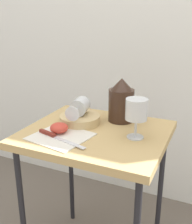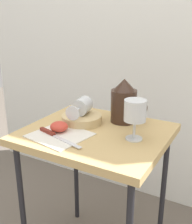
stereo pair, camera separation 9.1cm
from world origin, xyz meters
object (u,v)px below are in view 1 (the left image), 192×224
(table, at_px, (96,145))
(apple_half_left, at_px, (59,128))
(pitcher, at_px, (121,104))
(basket_tray, at_px, (80,119))
(wine_glass_tipped_near, at_px, (80,107))
(wine_glass_upright, at_px, (136,112))
(knife, at_px, (55,136))

(table, bearing_deg, apple_half_left, -145.31)
(pitcher, bearing_deg, basket_tray, -146.50)
(basket_tray, height_order, wine_glass_tipped_near, wine_glass_tipped_near)
(wine_glass_upright, relative_size, wine_glass_tipped_near, 1.01)
(table, height_order, basket_tray, basket_tray)
(table, height_order, wine_glass_upright, wine_glass_upright)
(apple_half_left, bearing_deg, pitcher, 53.23)
(pitcher, bearing_deg, knife, -120.70)
(wine_glass_upright, height_order, knife, wine_glass_upright)
(wine_glass_upright, distance_m, knife, 0.32)
(pitcher, bearing_deg, apple_half_left, -126.77)
(wine_glass_upright, xyz_separation_m, knife, (-0.28, -0.13, -0.10))
(basket_tray, xyz_separation_m, apple_half_left, (-0.02, -0.13, 0.01))
(pitcher, distance_m, wine_glass_upright, 0.19)
(wine_glass_tipped_near, height_order, apple_half_left, wine_glass_tipped_near)
(wine_glass_tipped_near, relative_size, knife, 0.66)
(pitcher, bearing_deg, table, -109.67)
(apple_half_left, xyz_separation_m, knife, (0.01, -0.05, -0.02))
(wine_glass_upright, bearing_deg, pitcher, 125.90)
(basket_tray, distance_m, knife, 0.18)
(wine_glass_tipped_near, distance_m, knife, 0.20)
(apple_half_left, relative_size, knife, 0.31)
(pitcher, xyz_separation_m, apple_half_left, (-0.17, -0.23, -0.05))
(basket_tray, relative_size, pitcher, 0.91)
(apple_half_left, bearing_deg, table, 34.69)
(wine_glass_tipped_near, xyz_separation_m, apple_half_left, (-0.02, -0.14, -0.05))
(wine_glass_upright, bearing_deg, basket_tray, 168.99)
(knife, bearing_deg, table, 49.14)
(basket_tray, distance_m, wine_glass_upright, 0.28)
(apple_half_left, bearing_deg, wine_glass_upright, 16.08)
(pitcher, height_order, wine_glass_upright, pitcher)
(pitcher, xyz_separation_m, knife, (-0.17, -0.28, -0.07))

